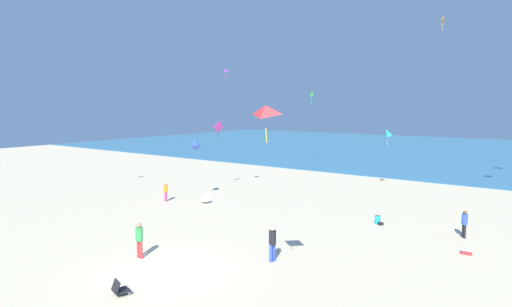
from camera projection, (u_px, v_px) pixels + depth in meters
The scene contains 17 objects.
ground_plane at pixel (290, 218), 25.01m from camera, with size 120.00×120.00×0.00m, color beige.
ocean_water at pixel (442, 150), 63.41m from camera, with size 120.00×60.00×0.05m, color teal.
beach_chair_mid_beach at pixel (119, 288), 14.70m from camera, with size 0.72×0.72×0.57m.
beach_chair_near_camera at pixel (206, 199), 28.69m from camera, with size 0.75×0.73×0.64m.
cooler_box at pixel (467, 252), 18.82m from camera, with size 0.46×0.39×0.23m.
person_0 at pixel (464, 222), 21.07m from camera, with size 0.40×0.40×1.45m.
person_1 at pixel (139, 238), 18.23m from camera, with size 0.33×0.33×1.62m.
person_2 at pixel (166, 191), 29.18m from camera, with size 0.31×0.31×1.38m.
person_3 at pixel (272, 241), 17.82m from camera, with size 0.39×0.39×1.60m.
person_4 at pixel (378, 220), 23.64m from camera, with size 0.61×0.49×0.68m.
kite_red at pixel (265, 110), 12.72m from camera, with size 0.87×0.69×1.27m.
kite_orange at pixel (443, 21), 37.96m from camera, with size 0.25×0.82×1.24m.
kite_teal at pixel (387, 133), 32.80m from camera, with size 0.90×0.88×1.44m.
kite_green at pixel (312, 95), 45.89m from camera, with size 0.65×0.39×1.48m.
kite_blue at pixel (195, 142), 29.11m from camera, with size 1.13×1.05×1.58m.
kite_magenta at pixel (218, 127), 32.45m from camera, with size 0.29×0.99×1.40m.
kite_purple at pixel (225, 70), 29.05m from camera, with size 0.59×0.52×0.88m.
Camera 1 is at (12.28, -11.18, 6.78)m, focal length 28.56 mm.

